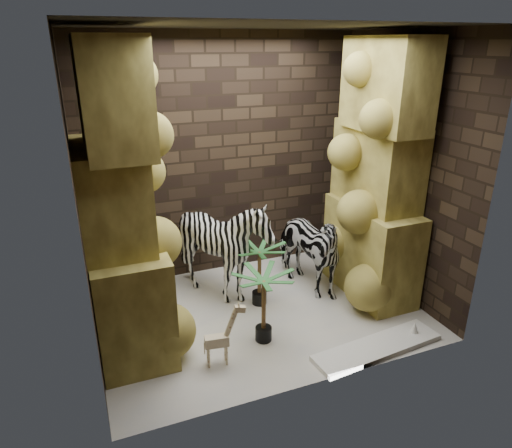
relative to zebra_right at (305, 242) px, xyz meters
name	(u,v)px	position (x,y,z in m)	size (l,w,h in m)	color
floor	(261,313)	(-0.70, -0.32, -0.63)	(3.50, 3.50, 0.00)	silver
ceiling	(262,25)	(-0.70, -0.32, 2.37)	(3.50, 3.50, 0.00)	#2B2722
wall_back	(223,159)	(-0.70, 0.93, 0.87)	(3.50, 3.50, 0.00)	#33251A
wall_front	(322,230)	(-0.70, -1.57, 0.87)	(3.50, 3.50, 0.00)	#33251A
wall_left	(78,208)	(-2.45, -0.32, 0.87)	(3.00, 3.00, 0.00)	#33251A
wall_right	(402,170)	(1.05, -0.32, 0.87)	(3.00, 3.00, 0.00)	#33251A
rock_pillar_left	(119,203)	(-2.10, -0.32, 0.87)	(0.68, 1.30, 3.00)	#D9CB5B
rock_pillar_right	(378,172)	(0.72, -0.32, 0.87)	(0.58, 1.25, 3.00)	#D9CB5B
zebra_right	(305,242)	(0.00, 0.00, 0.00)	(0.58, 1.07, 1.26)	white
zebra_left	(224,252)	(-0.96, 0.17, -0.04)	(1.05, 1.30, 1.18)	white
giraffe_toy	(217,335)	(-1.42, -0.99, -0.30)	(0.34, 0.11, 0.66)	#FDEABA
palm_front	(259,274)	(-0.64, -0.12, -0.25)	(0.36, 0.36, 0.76)	#1D5B18
palm_back	(264,307)	(-0.87, -0.80, -0.24)	(0.36, 0.36, 0.78)	#1D5B18
surfboard	(377,347)	(0.13, -1.37, -0.61)	(1.39, 0.34, 0.05)	white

